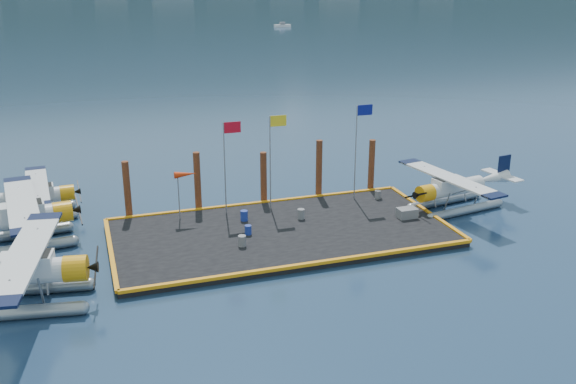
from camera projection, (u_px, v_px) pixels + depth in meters
The scene contains 22 objects.
ground at pixel (281, 236), 38.96m from camera, with size 4000.00×4000.00×0.00m, color #1A334E.
dock at pixel (281, 233), 38.90m from camera, with size 20.00×10.00×0.40m, color black.
dock_bumpers at pixel (281, 229), 38.80m from camera, with size 20.25×10.25×0.18m, color orange, non-canonical shape.
seaplane_a at pixel (19, 276), 30.34m from camera, with size 9.63×10.56×3.73m.
seaplane_b at pixel (16, 222), 36.95m from camera, with size 9.35×10.31×3.65m.
seaplane_c at pixel (33, 199), 41.35m from camera, with size 7.72×8.51×3.02m.
seaplane_d at pixel (452, 190), 42.71m from camera, with size 8.33×9.12×3.22m.
drum_0 at pixel (248, 230), 38.12m from camera, with size 0.40×0.40×0.56m, color navy.
drum_2 at pixel (301, 214), 40.51m from camera, with size 0.45×0.45×0.64m, color slate.
drum_3 at pixel (242, 241), 36.50m from camera, with size 0.45×0.45×0.63m, color slate.
drum_4 at pixel (378, 195), 44.04m from camera, with size 0.42×0.42×0.59m, color slate.
drum_5 at pixel (244, 216), 40.20m from camera, with size 0.46×0.46×0.65m, color navy.
crate at pixel (407, 213), 40.71m from camera, with size 1.22×0.82×0.61m, color slate.
flagpole_red at pixel (228, 154), 40.24m from camera, with size 1.14×0.08×6.00m.
flagpole_yellow at pixel (273, 148), 41.09m from camera, with size 1.14×0.08×6.20m.
flagpole_blue at pixel (359, 138), 42.80m from camera, with size 1.14×0.08×6.50m.
windsock at pixel (185, 175), 39.82m from camera, with size 1.40×0.44×3.12m.
piling_0 at pixel (127, 192), 40.63m from camera, with size 0.44×0.44×4.00m, color #492115.
piling_1 at pixel (198, 183), 41.93m from camera, with size 0.44×0.44×4.20m, color #492115.
piling_2 at pixel (264, 179), 43.33m from camera, with size 0.44×0.44×3.80m, color #492115.
piling_3 at pixel (319, 170), 44.43m from camera, with size 0.44×0.44×4.30m, color #492115.
piling_4 at pixel (371, 167), 45.66m from camera, with size 0.44×0.44×4.00m, color #492115.
Camera 1 is at (-10.83, -34.23, 15.39)m, focal length 40.00 mm.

